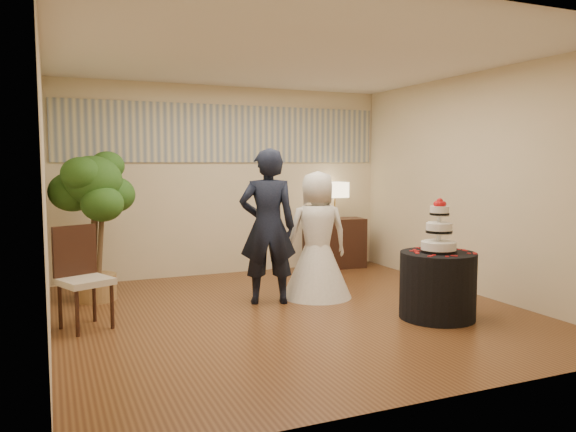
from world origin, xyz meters
name	(u,v)px	position (x,y,z in m)	size (l,w,h in m)	color
floor	(294,313)	(0.00, 0.00, 0.00)	(5.00, 5.00, 0.00)	brown
ceiling	(294,57)	(0.00, 0.00, 2.80)	(5.00, 5.00, 0.00)	white
wall_back	(227,181)	(0.00, 2.50, 1.40)	(5.00, 0.06, 2.80)	beige
wall_front	(441,203)	(0.00, -2.50, 1.40)	(5.00, 0.06, 2.80)	beige
wall_left	(45,192)	(-2.50, 0.00, 1.40)	(0.06, 5.00, 2.80)	beige
wall_right	(474,184)	(2.50, 0.00, 1.40)	(0.06, 5.00, 2.80)	beige
mural_border	(227,134)	(0.00, 2.48, 2.10)	(4.90, 0.02, 0.85)	#A3A596
groom	(268,227)	(-0.10, 0.54, 0.92)	(0.67, 0.44, 1.84)	black
bride	(317,234)	(0.57, 0.59, 0.79)	(0.87, 0.87, 1.57)	white
cake_table	(438,285)	(1.34, -0.79, 0.36)	(0.81, 0.81, 0.72)	black
wedding_cake	(439,225)	(1.34, -0.79, 1.01)	(0.38, 0.38, 0.58)	white
console	(335,243)	(1.69, 2.24, 0.39)	(0.94, 0.42, 0.79)	black
table_lamp	(335,200)	(1.69, 2.24, 1.08)	(0.33, 0.33, 0.58)	beige
ficus_tree	(94,225)	(-1.98, 1.49, 0.93)	(0.88, 0.88, 1.85)	#29541A
side_chair	(85,278)	(-2.16, 0.28, 0.52)	(0.47, 0.49, 1.04)	black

